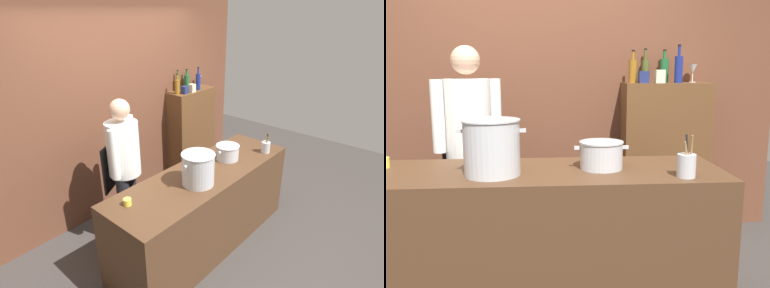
# 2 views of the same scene
# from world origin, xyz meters

# --- Properties ---
(brick_back_panel) EXTENTS (4.40, 0.10, 3.00)m
(brick_back_panel) POSITION_xyz_m (0.00, 1.40, 1.50)
(brick_back_panel) COLOR brown
(brick_back_panel) RESTS_ON ground_plane
(prep_counter) EXTENTS (2.27, 0.70, 0.90)m
(prep_counter) POSITION_xyz_m (0.00, 0.00, 0.45)
(prep_counter) COLOR #472D1C
(prep_counter) RESTS_ON ground_plane
(bar_cabinet) EXTENTS (0.76, 0.32, 1.37)m
(bar_cabinet) POSITION_xyz_m (1.14, 1.19, 0.69)
(bar_cabinet) COLOR brown
(bar_cabinet) RESTS_ON ground_plane
(chef) EXTENTS (0.47, 0.41, 1.66)m
(chef) POSITION_xyz_m (-0.50, 0.70, 0.96)
(chef) COLOR black
(chef) RESTS_ON ground_plane
(stockpot_large) EXTENTS (0.39, 0.33, 0.32)m
(stockpot_large) POSITION_xyz_m (-0.22, -0.09, 1.06)
(stockpot_large) COLOR #B7BABF
(stockpot_large) RESTS_ON prep_counter
(stockpot_small) EXTENTS (0.33, 0.26, 0.17)m
(stockpot_small) POSITION_xyz_m (0.41, 0.01, 0.98)
(stockpot_small) COLOR #B7BABF
(stockpot_small) RESTS_ON prep_counter
(utensil_crock) EXTENTS (0.10, 0.10, 0.25)m
(utensil_crock) POSITION_xyz_m (0.86, -0.22, 0.97)
(utensil_crock) COLOR #B7BABF
(utensil_crock) RESTS_ON prep_counter
(wine_bottle_olive) EXTENTS (0.06, 0.06, 0.30)m
(wine_bottle_olive) POSITION_xyz_m (0.97, 1.29, 1.48)
(wine_bottle_olive) COLOR #475123
(wine_bottle_olive) RESTS_ON bar_cabinet
(wine_bottle_cobalt) EXTENTS (0.07, 0.07, 0.32)m
(wine_bottle_cobalt) POSITION_xyz_m (1.22, 1.13, 1.49)
(wine_bottle_cobalt) COLOR navy
(wine_bottle_cobalt) RESTS_ON bar_cabinet
(wine_bottle_green) EXTENTS (0.08, 0.08, 0.29)m
(wine_bottle_green) POSITION_xyz_m (1.14, 1.27, 1.48)
(wine_bottle_green) COLOR #1E592D
(wine_bottle_green) RESTS_ON bar_cabinet
(wine_bottle_amber) EXTENTS (0.07, 0.07, 0.28)m
(wine_bottle_amber) POSITION_xyz_m (0.83, 1.18, 1.48)
(wine_bottle_amber) COLOR #8C5919
(wine_bottle_amber) RESTS_ON bar_cabinet
(wine_glass_tall) EXTENTS (0.08, 0.08, 0.16)m
(wine_glass_tall) POSITION_xyz_m (1.39, 1.26, 1.49)
(wine_glass_tall) COLOR silver
(wine_glass_tall) RESTS_ON bar_cabinet
(spice_tin_navy) EXTENTS (0.08, 0.08, 0.10)m
(spice_tin_navy) POSITION_xyz_m (0.91, 1.11, 1.42)
(spice_tin_navy) COLOR navy
(spice_tin_navy) RESTS_ON bar_cabinet
(spice_tin_cream) EXTENTS (0.08, 0.08, 0.11)m
(spice_tin_cream) POSITION_xyz_m (1.05, 1.09, 1.43)
(spice_tin_cream) COLOR beige
(spice_tin_cream) RESTS_ON bar_cabinet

